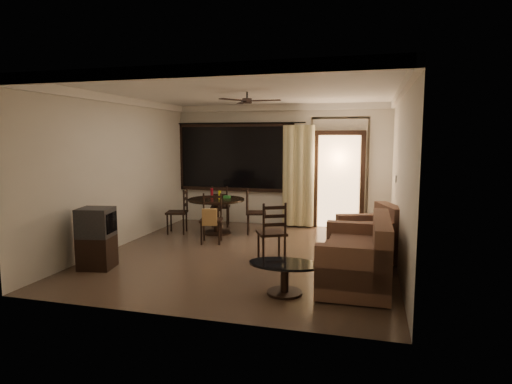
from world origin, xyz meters
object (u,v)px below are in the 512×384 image
(dining_table, at_px, (216,206))
(side_chair, at_px, (272,244))
(dining_chair_west, at_px, (178,220))
(dining_chair_north, at_px, (220,214))
(armchair, at_px, (372,238))
(sofa, at_px, (360,258))
(tv_cabinet, at_px, (97,238))
(dining_chair_south, at_px, (211,227))
(dining_chair_east, at_px, (256,220))
(coffee_table, at_px, (285,273))

(dining_table, relative_size, side_chair, 1.19)
(dining_table, height_order, dining_chair_west, dining_table)
(dining_chair_west, height_order, dining_chair_north, same)
(dining_chair_north, xyz_separation_m, armchair, (3.40, -1.99, 0.09))
(armchair, distance_m, side_chair, 1.69)
(dining_chair_west, xyz_separation_m, side_chair, (2.43, -1.55, 0.02))
(sofa, bearing_deg, tv_cabinet, -175.93)
(tv_cabinet, bearing_deg, dining_chair_south, 49.87)
(sofa, bearing_deg, dining_chair_east, 129.12)
(dining_chair_east, height_order, coffee_table, dining_chair_east)
(dining_chair_north, relative_size, sofa, 0.55)
(dining_chair_south, height_order, armchair, dining_chair_south)
(dining_chair_west, relative_size, tv_cabinet, 0.99)
(dining_chair_south, distance_m, tv_cabinet, 2.30)
(dining_chair_north, relative_size, side_chair, 0.95)
(dining_chair_north, bearing_deg, sofa, 120.95)
(dining_chair_east, bearing_deg, dining_chair_north, 46.76)
(tv_cabinet, bearing_deg, coffee_table, -16.81)
(tv_cabinet, bearing_deg, dining_table, 61.23)
(dining_chair_east, xyz_separation_m, dining_chair_south, (-0.61, -1.03, 0.02))
(armchair, bearing_deg, dining_table, 139.70)
(dining_chair_south, xyz_separation_m, tv_cabinet, (-1.13, -2.00, 0.18))
(dining_chair_north, distance_m, side_chair, 3.10)
(dining_table, relative_size, dining_chair_north, 1.26)
(dining_chair_north, bearing_deg, dining_chair_west, 43.24)
(dining_chair_south, bearing_deg, dining_chair_east, 45.70)
(tv_cabinet, height_order, sofa, tv_cabinet)
(dining_chair_south, relative_size, dining_chair_north, 1.00)
(dining_table, xyz_separation_m, dining_chair_west, (-0.81, -0.20, -0.31))
(dining_chair_north, bearing_deg, armchair, 136.06)
(side_chair, bearing_deg, sofa, 124.60)
(dining_chair_south, distance_m, sofa, 3.31)
(dining_chair_west, bearing_deg, dining_chair_south, 44.30)
(dining_chair_north, distance_m, tv_cabinet, 3.68)
(dining_chair_south, distance_m, side_chair, 1.69)
(dining_chair_south, distance_m, armchair, 3.04)
(dining_table, distance_m, dining_chair_east, 0.89)
(dining_table, xyz_separation_m, armchair, (3.22, -1.23, -0.22))
(armchair, height_order, side_chair, side_chair)
(dining_chair_west, distance_m, dining_chair_south, 1.20)
(tv_cabinet, distance_m, armchair, 4.45)
(dining_chair_west, xyz_separation_m, sofa, (3.87, -2.32, 0.09))
(side_chair, bearing_deg, dining_chair_east, -94.69)
(dining_chair_east, relative_size, dining_chair_south, 1.00)
(armchair, xyz_separation_m, side_chair, (-1.60, -0.53, -0.08))
(dining_chair_north, distance_m, armchair, 3.94)
(dining_table, bearing_deg, dining_chair_north, 103.76)
(dining_chair_east, relative_size, side_chair, 0.95)
(dining_chair_east, relative_size, coffee_table, 1.00)
(sofa, xyz_separation_m, coffee_table, (-0.93, -0.65, -0.09))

